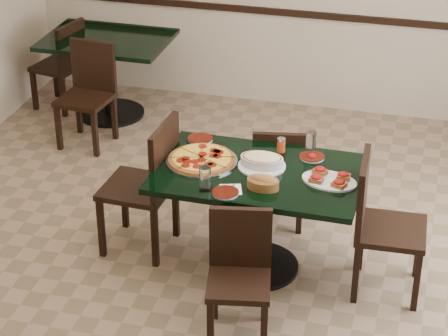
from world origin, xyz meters
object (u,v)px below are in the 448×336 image
(back_table, at_px, (108,62))
(lasagna_casserole, at_px, (262,161))
(chair_left, at_px, (150,179))
(bruschetta_platter, at_px, (329,179))
(chair_near, at_px, (240,268))
(main_table, at_px, (258,196))
(pepperoni_pizza, at_px, (202,159))
(chair_right, at_px, (378,219))
(back_chair_left, at_px, (64,61))
(back_chair_near, at_px, (89,88))
(chair_far, at_px, (279,173))
(bread_basket, at_px, (263,182))

(back_table, xyz_separation_m, lasagna_casserole, (1.87, -1.99, 0.27))
(chair_left, height_order, bruschetta_platter, chair_left)
(back_table, xyz_separation_m, chair_near, (1.90, -2.70, -0.08))
(main_table, distance_m, chair_left, 0.77)
(pepperoni_pizza, relative_size, lasagna_casserole, 1.52)
(main_table, height_order, chair_left, chair_left)
(pepperoni_pizza, xyz_separation_m, bruschetta_platter, (0.85, -0.05, 0.01))
(chair_right, relative_size, back_chair_left, 1.11)
(chair_near, relative_size, chair_right, 0.85)
(back_table, relative_size, back_chair_near, 1.26)
(chair_near, height_order, back_chair_left, back_chair_left)
(main_table, height_order, back_chair_left, back_chair_left)
(main_table, relative_size, back_chair_near, 1.51)
(chair_far, bearing_deg, back_chair_left, -43.52)
(back_table, bearing_deg, bread_basket, -49.09)
(main_table, distance_m, back_chair_left, 3.12)
(back_table, bearing_deg, chair_right, -37.71)
(chair_near, xyz_separation_m, pepperoni_pizza, (-0.43, 0.68, 0.33))
(back_table, bearing_deg, bruschetta_platter, -41.53)
(back_chair_near, xyz_separation_m, bread_basket, (1.90, -1.72, 0.30))
(chair_left, distance_m, lasagna_casserole, 0.81)
(back_table, height_order, chair_near, chair_near)
(chair_right, bearing_deg, bread_basket, 102.87)
(chair_left, relative_size, back_chair_left, 1.16)
(back_chair_near, distance_m, back_chair_left, 0.75)
(chair_near, xyz_separation_m, bread_basket, (0.03, 0.44, 0.35))
(chair_far, height_order, back_chair_left, back_chair_left)
(chair_right, relative_size, chair_left, 0.96)
(back_chair_left, bearing_deg, back_table, 97.87)
(back_chair_near, bearing_deg, chair_right, -24.47)
(pepperoni_pizza, height_order, bread_basket, bread_basket)
(bread_basket, bearing_deg, chair_right, 21.11)
(chair_far, distance_m, chair_right, 0.95)
(chair_right, distance_m, lasagna_casserole, 0.82)
(chair_near, height_order, chair_right, chair_right)
(chair_left, distance_m, back_chair_left, 2.56)
(pepperoni_pizza, relative_size, bruschetta_platter, 1.17)
(chair_near, height_order, bread_basket, bread_basket)
(chair_far, xyz_separation_m, lasagna_casserole, (-0.02, -0.50, 0.35))
(chair_near, distance_m, chair_right, 0.98)
(back_table, xyz_separation_m, chair_far, (1.88, -1.49, -0.08))
(back_chair_left, distance_m, lasagna_casserole, 3.10)
(chair_far, height_order, bruschetta_platter, bruschetta_platter)
(main_table, xyz_separation_m, back_chair_left, (-2.31, 2.09, -0.10))
(chair_left, bearing_deg, back_chair_near, -141.17)
(back_table, bearing_deg, back_chair_near, -86.07)
(back_table, relative_size, chair_right, 1.19)
(chair_near, distance_m, back_chair_near, 2.86)
(back_table, xyz_separation_m, bruschetta_platter, (2.32, -2.08, 0.25))
(lasagna_casserole, xyz_separation_m, bread_basket, (0.07, -0.26, -0.01))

